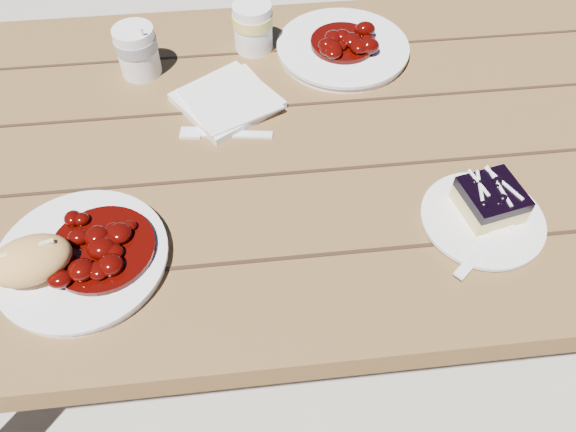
{
  "coord_description": "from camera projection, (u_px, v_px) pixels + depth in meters",
  "views": [
    {
      "loc": [
        -0.16,
        -0.68,
        1.41
      ],
      "look_at": [
        -0.11,
        -0.21,
        0.81
      ],
      "focal_mm": 35.0,
      "sensor_mm": 36.0,
      "label": 1
    }
  ],
  "objects": [
    {
      "name": "fork_dessert",
      "position": [
        482.0,
        249.0,
        0.78
      ],
      "size": [
        0.14,
        0.12,
        0.0
      ],
      "primitive_type": null,
      "rotation": [
        0.0,
        0.0,
        -0.86
      ],
      "color": "white",
      "rests_on": "dessert_plate"
    },
    {
      "name": "second_plate",
      "position": [
        343.0,
        49.0,
        1.08
      ],
      "size": [
        0.25,
        0.25,
        0.02
      ],
      "primitive_type": "cylinder",
      "color": "white",
      "rests_on": "picnic_table"
    },
    {
      "name": "dessert_plate",
      "position": [
        482.0,
        220.0,
        0.82
      ],
      "size": [
        0.17,
        0.17,
        0.01
      ],
      "primitive_type": "cylinder",
      "color": "white",
      "rests_on": "picnic_table"
    },
    {
      "name": "goulash_stew",
      "position": [
        99.0,
        242.0,
        0.76
      ],
      "size": [
        0.15,
        0.15,
        0.04
      ],
      "primitive_type": null,
      "color": "#3D0402",
      "rests_on": "main_plate"
    },
    {
      "name": "picnic_table",
      "position": [
        334.0,
        196.0,
        1.07
      ],
      "size": [
        2.0,
        1.55,
        0.75
      ],
      "color": "brown",
      "rests_on": "ground"
    },
    {
      "name": "main_plate",
      "position": [
        83.0,
        259.0,
        0.78
      ],
      "size": [
        0.23,
        0.23,
        0.02
      ],
      "primitive_type": "cylinder",
      "color": "white",
      "rests_on": "picnic_table"
    },
    {
      "name": "second_stew",
      "position": [
        344.0,
        36.0,
        1.05
      ],
      "size": [
        0.12,
        0.12,
        0.04
      ],
      "primitive_type": null,
      "color": "#3D0402",
      "rests_on": "second_plate"
    },
    {
      "name": "fork_table",
      "position": [
        235.0,
        134.0,
        0.94
      ],
      "size": [
        0.16,
        0.05,
        0.0
      ],
      "primitive_type": null,
      "rotation": [
        0.0,
        0.0,
        1.43
      ],
      "color": "white",
      "rests_on": "picnic_table"
    },
    {
      "name": "napkin_stack",
      "position": [
        227.0,
        101.0,
        0.98
      ],
      "size": [
        0.21,
        0.21,
        0.01
      ],
      "primitive_type": "cube",
      "rotation": [
        0.0,
        0.0,
        0.58
      ],
      "color": "white",
      "rests_on": "picnic_table"
    },
    {
      "name": "bread_roll",
      "position": [
        30.0,
        260.0,
        0.73
      ],
      "size": [
        0.12,
        0.1,
        0.06
      ],
      "primitive_type": "ellipsoid",
      "rotation": [
        0.0,
        0.0,
        0.3
      ],
      "color": "#E1A556",
      "rests_on": "main_plate"
    },
    {
      "name": "blueberry_cake",
      "position": [
        491.0,
        199.0,
        0.81
      ],
      "size": [
        0.1,
        0.1,
        0.05
      ],
      "rotation": [
        0.0,
        0.0,
        0.21
      ],
      "color": "#F4D985",
      "rests_on": "dessert_plate"
    },
    {
      "name": "ground",
      "position": [
        320.0,
        334.0,
        1.53
      ],
      "size": [
        60.0,
        60.0,
        0.0
      ],
      "primitive_type": "plane",
      "color": "#AFAB9E",
      "rests_on": "ground"
    },
    {
      "name": "coffee_cup",
      "position": [
        137.0,
        51.0,
        1.01
      ],
      "size": [
        0.07,
        0.07,
        0.09
      ],
      "primitive_type": "cylinder",
      "color": "white",
      "rests_on": "picnic_table"
    },
    {
      "name": "second_cup",
      "position": [
        253.0,
        27.0,
        1.06
      ],
      "size": [
        0.07,
        0.07,
        0.09
      ],
      "primitive_type": "cylinder",
      "color": "white",
      "rests_on": "picnic_table"
    }
  ]
}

